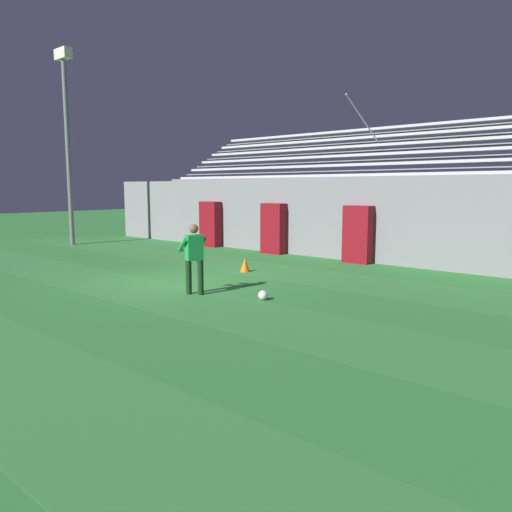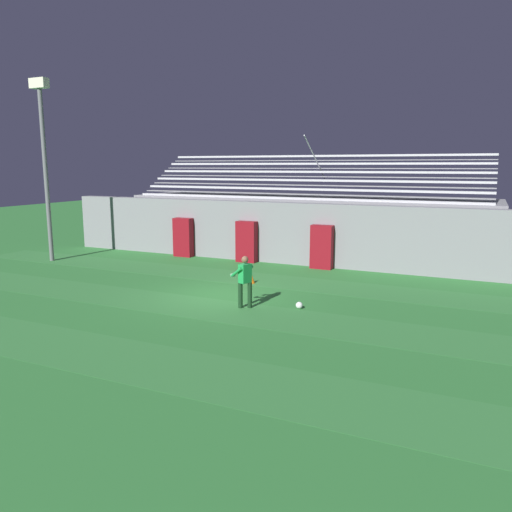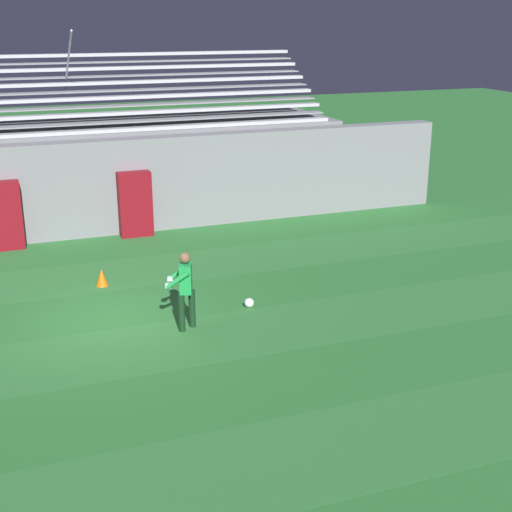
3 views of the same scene
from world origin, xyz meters
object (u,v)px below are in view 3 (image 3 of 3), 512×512
object	(u,v)px
padding_pillar_gate_right	(135,204)
soccer_ball	(249,303)
padding_pillar_gate_left	(4,216)
goalkeeper	(185,286)
traffic_cone	(102,277)

from	to	relation	value
padding_pillar_gate_right	soccer_ball	xyz separation A→B (m)	(1.26, -6.33, -0.85)
padding_pillar_gate_right	padding_pillar_gate_left	bearing A→B (deg)	180.00
padding_pillar_gate_right	soccer_ball	distance (m)	6.50
goalkeeper	traffic_cone	xyz separation A→B (m)	(-1.26, 3.13, -0.74)
padding_pillar_gate_left	soccer_ball	bearing A→B (deg)	-52.21
padding_pillar_gate_right	soccer_ball	bearing A→B (deg)	-78.77
soccer_ball	traffic_cone	size ratio (longest dim) A/B	0.52
padding_pillar_gate_left	goalkeeper	distance (m)	7.68
padding_pillar_gate_left	traffic_cone	world-z (taller)	padding_pillar_gate_left
padding_pillar_gate_right	traffic_cone	distance (m)	4.21
padding_pillar_gate_right	traffic_cone	xyz separation A→B (m)	(-1.61, -3.81, -0.75)
padding_pillar_gate_right	traffic_cone	bearing A→B (deg)	-112.92
traffic_cone	padding_pillar_gate_left	bearing A→B (deg)	118.07
padding_pillar_gate_right	goalkeeper	xyz separation A→B (m)	(-0.36, -6.94, -0.00)
goalkeeper	soccer_ball	world-z (taller)	goalkeeper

